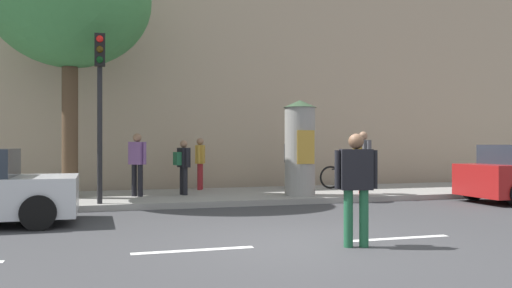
{
  "coord_description": "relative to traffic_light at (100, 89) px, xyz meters",
  "views": [
    {
      "loc": [
        -3.08,
        -7.63,
        1.55
      ],
      "look_at": [
        -0.16,
        2.0,
        1.56
      ],
      "focal_mm": 37.08,
      "sensor_mm": 36.0,
      "label": 1
    }
  ],
  "objects": [
    {
      "name": "pedestrian_with_bag",
      "position": [
        0.98,
        1.64,
        -1.69
      ],
      "size": [
        0.47,
        0.47,
        1.7
      ],
      "color": "black",
      "rests_on": "sidewalk_curb"
    },
    {
      "name": "street_tree",
      "position": [
        -0.74,
        1.75,
        2.48
      ],
      "size": [
        4.21,
        4.21,
        6.99
      ],
      "color": "#4C3826",
      "rests_on": "sidewalk_curb"
    },
    {
      "name": "poster_column",
      "position": [
        5.27,
        0.63,
        -1.37
      ],
      "size": [
        0.92,
        0.92,
        2.61
      ],
      "color": "gray",
      "rests_on": "sidewalk_curb"
    },
    {
      "name": "pedestrian_in_dark_shirt",
      "position": [
        2.22,
        1.7,
        -1.8
      ],
      "size": [
        0.45,
        0.55,
        1.51
      ],
      "color": "black",
      "rests_on": "sidewalk_curb"
    },
    {
      "name": "pedestrian_with_backpack",
      "position": [
        3.67,
        -5.68,
        -1.81
      ],
      "size": [
        0.64,
        0.46,
        1.71
      ],
      "color": "#1E5938",
      "rests_on": "ground_plane"
    },
    {
      "name": "sidewalk_curb",
      "position": [
        2.99,
        1.76,
        -2.77
      ],
      "size": [
        36.0,
        4.0,
        0.15
      ],
      "primitive_type": "cube",
      "color": "gray",
      "rests_on": "ground_plane"
    },
    {
      "name": "pedestrian_in_red_top",
      "position": [
        5.84,
        2.86,
        -1.72
      ],
      "size": [
        0.5,
        0.52,
        1.64
      ],
      "color": "#1E5938",
      "rests_on": "sidewalk_curb"
    },
    {
      "name": "building_backdrop",
      "position": [
        2.99,
        6.76,
        1.26
      ],
      "size": [
        36.0,
        5.0,
        8.2
      ],
      "primitive_type": "cube",
      "color": "tan",
      "rests_on": "ground_plane"
    },
    {
      "name": "pedestrian_in_light_jacket",
      "position": [
        3.0,
        3.24,
        -1.76
      ],
      "size": [
        0.38,
        0.58,
        1.59
      ],
      "color": "maroon",
      "rests_on": "sidewalk_curb"
    },
    {
      "name": "traffic_light",
      "position": [
        0.0,
        0.0,
        0.0
      ],
      "size": [
        0.24,
        0.45,
        3.97
      ],
      "color": "black",
      "rests_on": "sidewalk_curb"
    },
    {
      "name": "lane_markings",
      "position": [
        2.99,
        -5.24,
        -2.84
      ],
      "size": [
        25.8,
        0.16,
        0.01
      ],
      "color": "silver",
      "rests_on": "ground_plane"
    },
    {
      "name": "pedestrian_near_pole",
      "position": [
        7.1,
        0.46,
        -1.63
      ],
      "size": [
        0.39,
        0.65,
        1.76
      ],
      "color": "maroon",
      "rests_on": "sidewalk_curb"
    },
    {
      "name": "bicycle_leaning",
      "position": [
        7.53,
        2.36,
        -2.3
      ],
      "size": [
        1.77,
        0.13,
        1.09
      ],
      "color": "black",
      "rests_on": "sidewalk_curb"
    },
    {
      "name": "ground_plane",
      "position": [
        2.99,
        -5.24,
        -2.84
      ],
      "size": [
        80.0,
        80.0,
        0.0
      ],
      "primitive_type": "plane",
      "color": "#38383A"
    }
  ]
}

